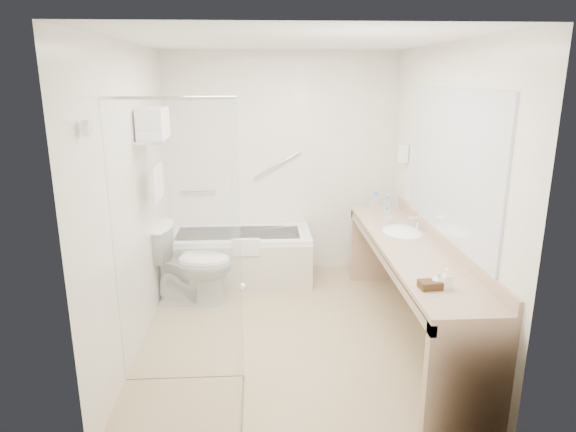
{
  "coord_description": "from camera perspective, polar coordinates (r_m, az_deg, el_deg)",
  "views": [
    {
      "loc": [
        -0.26,
        -4.2,
        2.26
      ],
      "look_at": [
        0.0,
        0.3,
        1.0
      ],
      "focal_mm": 32.0,
      "sensor_mm": 36.0,
      "label": 1
    }
  ],
  "objects": [
    {
      "name": "floor",
      "position": [
        4.78,
        0.21,
        -12.62
      ],
      "size": [
        3.2,
        3.2,
        0.0
      ],
      "primitive_type": "plane",
      "color": "tan",
      "rests_on": "ground"
    },
    {
      "name": "ceiling",
      "position": [
        4.22,
        0.25,
        18.88
      ],
      "size": [
        2.6,
        3.2,
        0.1
      ],
      "primitive_type": "cube",
      "color": "silver",
      "rests_on": "wall_back"
    },
    {
      "name": "wall_back",
      "position": [
        5.89,
        -0.73,
        5.74
      ],
      "size": [
        2.6,
        0.1,
        2.5
      ],
      "primitive_type": "cube",
      "color": "white",
      "rests_on": "ground"
    },
    {
      "name": "wall_front",
      "position": [
        2.8,
        2.23,
        -5.51
      ],
      "size": [
        2.6,
        0.1,
        2.5
      ],
      "primitive_type": "cube",
      "color": "white",
      "rests_on": "ground"
    },
    {
      "name": "wall_left",
      "position": [
        4.44,
        -16.76,
        1.81
      ],
      "size": [
        0.1,
        3.2,
        2.5
      ],
      "primitive_type": "cube",
      "color": "white",
      "rests_on": "ground"
    },
    {
      "name": "wall_right",
      "position": [
        4.59,
        16.65,
        2.25
      ],
      "size": [
        0.1,
        3.2,
        2.5
      ],
      "primitive_type": "cube",
      "color": "white",
      "rests_on": "ground"
    },
    {
      "name": "bathtub",
      "position": [
        5.8,
        -5.49,
        -4.49
      ],
      "size": [
        1.6,
        0.73,
        0.59
      ],
      "color": "white",
      "rests_on": "floor"
    },
    {
      "name": "grab_bar_short",
      "position": [
        5.95,
        -9.89,
        2.65
      ],
      "size": [
        0.4,
        0.03,
        0.03
      ],
      "primitive_type": "cylinder",
      "rotation": [
        0.0,
        1.57,
        0.0
      ],
      "color": "silver",
      "rests_on": "wall_back"
    },
    {
      "name": "grab_bar_long",
      "position": [
        5.85,
        -1.2,
        5.67
      ],
      "size": [
        0.53,
        0.03,
        0.33
      ],
      "primitive_type": "cylinder",
      "rotation": [
        0.0,
        1.05,
        0.0
      ],
      "color": "silver",
      "rests_on": "wall_back"
    },
    {
      "name": "shower_enclosure",
      "position": [
        3.51,
        -9.21,
        -4.5
      ],
      "size": [
        0.96,
        0.91,
        2.11
      ],
      "color": "silver",
      "rests_on": "floor"
    },
    {
      "name": "towel_shelf",
      "position": [
        4.67,
        -14.7,
        8.89
      ],
      "size": [
        0.24,
        0.55,
        0.81
      ],
      "color": "silver",
      "rests_on": "wall_left"
    },
    {
      "name": "vanity_counter",
      "position": [
        4.55,
        13.4,
        -5.7
      ],
      "size": [
        0.55,
        2.7,
        0.95
      ],
      "color": "tan",
      "rests_on": "floor"
    },
    {
      "name": "sink",
      "position": [
        4.86,
        12.56,
        -2.01
      ],
      "size": [
        0.4,
        0.52,
        0.14
      ],
      "primitive_type": "ellipsoid",
      "color": "white",
      "rests_on": "vanity_counter"
    },
    {
      "name": "faucet",
      "position": [
        4.87,
        14.28,
        -0.73
      ],
      "size": [
        0.03,
        0.03,
        0.14
      ],
      "primitive_type": "cylinder",
      "color": "silver",
      "rests_on": "vanity_counter"
    },
    {
      "name": "mirror",
      "position": [
        4.39,
        17.48,
        5.6
      ],
      "size": [
        0.02,
        2.0,
        1.2
      ],
      "primitive_type": "cube",
      "color": "silver",
      "rests_on": "wall_right"
    },
    {
      "name": "hairdryer_unit",
      "position": [
        5.52,
        12.69,
        6.8
      ],
      "size": [
        0.08,
        0.1,
        0.18
      ],
      "primitive_type": "cube",
      "color": "white",
      "rests_on": "wall_right"
    },
    {
      "name": "toilet",
      "position": [
        5.29,
        -10.63,
        -5.24
      ],
      "size": [
        0.87,
        0.56,
        0.81
      ],
      "primitive_type": "imported",
      "rotation": [
        0.0,
        0.0,
        1.45
      ],
      "color": "white",
      "rests_on": "floor"
    },
    {
      "name": "amenity_basket",
      "position": [
        3.63,
        15.59,
        -7.36
      ],
      "size": [
        0.17,
        0.12,
        0.05
      ],
      "primitive_type": "cube",
      "rotation": [
        0.0,
        0.0,
        0.09
      ],
      "color": "#4C301B",
      "rests_on": "vanity_counter"
    },
    {
      "name": "soap_bottle_a",
      "position": [
        3.65,
        17.13,
        -7.24
      ],
      "size": [
        0.09,
        0.15,
        0.07
      ],
      "primitive_type": "imported",
      "rotation": [
        0.0,
        0.0,
        0.22
      ],
      "color": "white",
      "rests_on": "vanity_counter"
    },
    {
      "name": "soap_bottle_b",
      "position": [
        3.66,
        16.26,
        -7.0
      ],
      "size": [
        0.12,
        0.13,
        0.08
      ],
      "primitive_type": "imported",
      "rotation": [
        0.0,
        0.0,
        0.37
      ],
      "color": "white",
      "rests_on": "vanity_counter"
    },
    {
      "name": "water_bottle_left",
      "position": [
        4.97,
        10.91,
        -0.12
      ],
      "size": [
        0.06,
        0.06,
        0.19
      ],
      "rotation": [
        0.0,
        0.0,
        -0.08
      ],
      "color": "silver",
      "rests_on": "vanity_counter"
    },
    {
      "name": "water_bottle_mid",
      "position": [
        5.44,
        9.7,
        1.43
      ],
      "size": [
        0.07,
        0.07,
        0.21
      ],
      "rotation": [
        0.0,
        0.0,
        0.33
      ],
      "color": "silver",
      "rests_on": "vanity_counter"
    },
    {
      "name": "water_bottle_right",
      "position": [
        5.37,
        10.96,
        1.06
      ],
      "size": [
        0.06,
        0.06,
        0.19
      ],
      "rotation": [
        0.0,
        0.0,
        0.18
      ],
      "color": "silver",
      "rests_on": "vanity_counter"
    },
    {
      "name": "drinking_glass_near",
      "position": [
        5.55,
        9.27,
        1.2
      ],
      "size": [
        0.08,
        0.08,
        0.1
      ],
      "primitive_type": "cylinder",
      "rotation": [
        0.0,
        0.0,
        -0.1
      ],
      "color": "silver",
      "rests_on": "vanity_counter"
    },
    {
      "name": "drinking_glass_far",
      "position": [
        5.07,
        11.18,
        -0.36
      ],
      "size": [
        0.07,
        0.07,
        0.08
      ],
      "primitive_type": "cylinder",
      "rotation": [
        0.0,
        0.0,
        0.04
      ],
      "color": "silver",
      "rests_on": "vanity_counter"
    }
  ]
}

